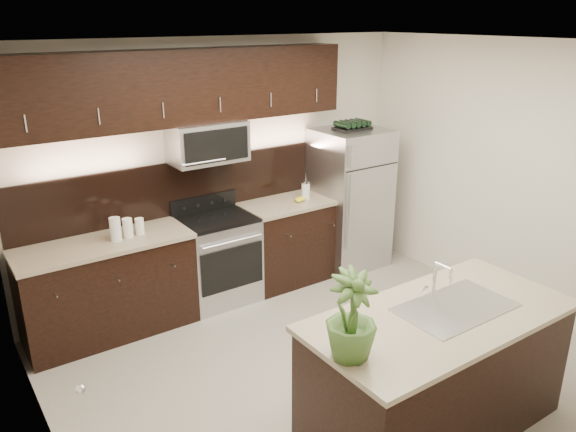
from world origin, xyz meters
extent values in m
plane|color=gray|center=(0.00, 0.00, 0.00)|extent=(4.50, 4.50, 0.00)
cube|color=beige|center=(0.00, 2.00, 1.35)|extent=(4.50, 0.02, 2.70)
cube|color=beige|center=(-2.25, 0.00, 1.35)|extent=(0.02, 4.00, 2.70)
cube|color=beige|center=(2.25, 0.00, 1.35)|extent=(0.02, 4.00, 2.70)
cube|color=white|center=(0.00, 0.00, 2.70)|extent=(4.50, 4.00, 0.02)
cube|color=white|center=(-2.23, -0.80, 1.01)|extent=(0.04, 0.80, 2.02)
sphere|color=silver|center=(-2.20, -0.48, 1.00)|extent=(0.06, 0.06, 0.06)
cube|color=black|center=(-2.24, 0.75, 1.65)|extent=(0.01, 0.32, 0.46)
cube|color=white|center=(-2.23, 0.75, 1.65)|extent=(0.00, 0.24, 0.36)
cube|color=black|center=(-1.42, 1.69, 0.45)|extent=(1.57, 0.62, 0.90)
cube|color=black|center=(0.71, 1.69, 0.45)|extent=(1.16, 0.62, 0.90)
cube|color=#B2B2B7|center=(-0.25, 1.69, 0.45)|extent=(0.76, 0.62, 0.90)
cube|color=black|center=(-0.25, 1.69, 0.92)|extent=(0.76, 0.60, 0.03)
cube|color=beige|center=(-1.42, 1.69, 0.92)|extent=(1.59, 0.65, 0.04)
cube|color=beige|center=(0.71, 1.69, 0.92)|extent=(1.18, 0.65, 0.04)
cube|color=black|center=(-0.46, 1.99, 1.22)|extent=(3.49, 0.02, 0.56)
cube|color=#B2B2B7|center=(-0.25, 1.80, 1.70)|extent=(0.76, 0.40, 0.40)
cube|color=black|center=(-0.46, 1.83, 2.25)|extent=(3.49, 0.33, 0.70)
cube|color=black|center=(0.11, -0.96, 0.45)|extent=(1.90, 0.90, 0.90)
cube|color=beige|center=(0.11, -0.96, 0.92)|extent=(1.96, 0.96, 0.04)
cube|color=silver|center=(0.26, -0.96, 0.95)|extent=(0.84, 0.50, 0.01)
cylinder|color=silver|center=(0.26, -0.75, 1.06)|extent=(0.03, 0.03, 0.24)
cylinder|color=silver|center=(0.26, -0.82, 1.21)|extent=(0.02, 0.14, 0.02)
cylinder|color=silver|center=(0.26, -0.89, 1.16)|extent=(0.02, 0.02, 0.10)
cube|color=#B2B2B7|center=(1.50, 1.63, 0.83)|extent=(0.80, 0.72, 1.66)
cube|color=black|center=(1.50, 1.63, 1.68)|extent=(0.41, 0.25, 0.03)
cylinder|color=black|center=(1.34, 1.63, 1.72)|extent=(0.07, 0.23, 0.07)
cylinder|color=black|center=(1.42, 1.63, 1.72)|extent=(0.07, 0.23, 0.07)
cylinder|color=black|center=(1.50, 1.63, 1.72)|extent=(0.07, 0.23, 0.07)
cylinder|color=black|center=(1.58, 1.63, 1.72)|extent=(0.07, 0.23, 0.07)
cylinder|color=black|center=(1.65, 1.63, 1.72)|extent=(0.07, 0.23, 0.07)
imported|color=#3B5C25|center=(-0.75, -1.00, 1.22)|extent=(0.32, 0.32, 0.56)
cylinder|color=silver|center=(-1.30, 1.64, 1.05)|extent=(0.10, 0.10, 0.22)
cylinder|color=white|center=(-1.18, 1.66, 1.03)|extent=(0.09, 0.09, 0.18)
cylinder|color=white|center=(-1.06, 1.67, 1.02)|extent=(0.08, 0.08, 0.16)
cylinder|color=silver|center=(0.86, 1.64, 1.03)|extent=(0.09, 0.09, 0.19)
cylinder|color=silver|center=(0.86, 1.64, 1.14)|extent=(0.10, 0.10, 0.02)
cylinder|color=silver|center=(0.86, 1.64, 1.18)|extent=(0.01, 0.01, 0.07)
ellipsoid|color=yellow|center=(0.72, 1.61, 0.96)|extent=(0.18, 0.16, 0.05)
camera|label=1|loc=(-2.71, -3.19, 2.90)|focal=35.00mm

